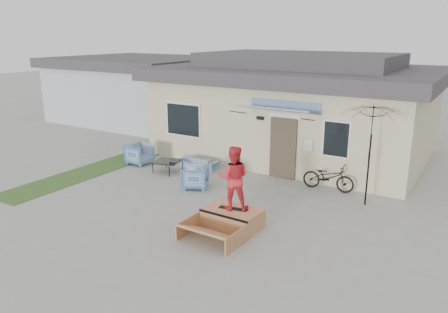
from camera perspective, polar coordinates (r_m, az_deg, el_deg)
The scene contains 13 objects.
ground at distance 12.15m, azimuth -5.75°, elevation -7.68°, with size 90.00×90.00×0.00m, color gray.
grass_strip at distance 16.89m, azimuth -15.68°, elevation -1.38°, with size 1.40×8.00×0.01m, color #325423.
house at distance 18.34m, azimuth 9.54°, elevation 6.55°, with size 10.80×8.49×4.10m.
neighbor_house at distance 25.76m, azimuth -10.93°, elevation 8.76°, with size 8.60×7.60×3.50m.
loveseat at distance 16.20m, azimuth -3.20°, elevation -0.49°, with size 1.45×0.43×0.57m, color #205490.
armchair_left at distance 16.91m, azimuth -10.89°, elevation 0.45°, with size 0.83×0.78×0.86m, color #205490.
armchair_right at distance 14.09m, azimuth -3.77°, elevation -2.53°, with size 0.78×0.73×0.80m, color #205490.
coffee_table at distance 15.82m, azimuth -7.34°, elevation -1.29°, with size 0.84×0.84×0.41m, color black.
bicycle at distance 14.21m, azimuth 13.42°, elevation -2.26°, with size 0.57×1.64×1.05m, color black.
patio_umbrella at distance 12.95m, azimuth 18.47°, elevation 1.24°, with size 2.21×2.12×2.20m.
skate_ramp at distance 11.36m, azimuth 1.07°, elevation -8.02°, with size 1.41×1.88×0.47m, color #A66E43, non-canonical shape.
skateboard at distance 11.30m, azimuth 1.20°, elevation -6.73°, with size 0.76×0.19×0.05m, color black.
skater at distance 11.00m, azimuth 1.23°, elevation -2.66°, with size 0.80×0.62×1.65m, color red.
Camera 1 is at (6.89, -8.76, 4.83)m, focal length 35.17 mm.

